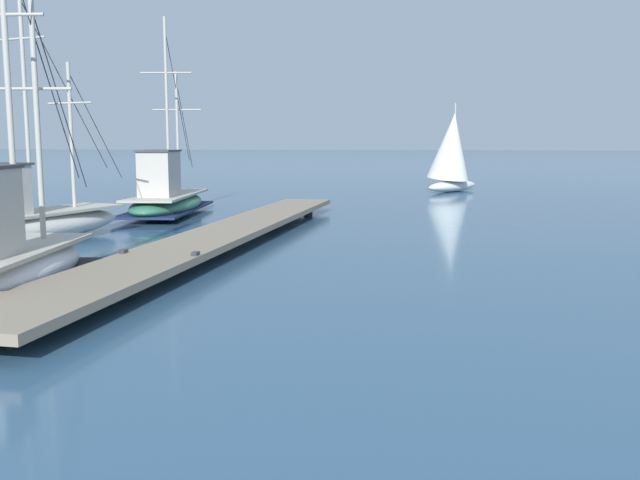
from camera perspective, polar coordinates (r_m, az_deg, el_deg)
name	(u,v)px	position (r m, az deg, el deg)	size (l,w,h in m)	color
floating_dock	(224,234)	(18.75, -7.73, 0.52)	(2.63, 20.53, 0.53)	gray
fishing_boat_0	(16,220)	(20.40, -23.30, 1.47)	(3.44, 7.90, 6.85)	silver
fishing_boat_1	(166,197)	(27.00, -12.30, 3.37)	(2.91, 7.73, 7.29)	#337556
fishing_boat_2	(10,260)	(13.96, -23.72, -1.51)	(2.26, 6.59, 6.98)	silver
distant_sailboat	(451,152)	(39.27, 10.53, 7.01)	(3.51, 4.42, 4.77)	silver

